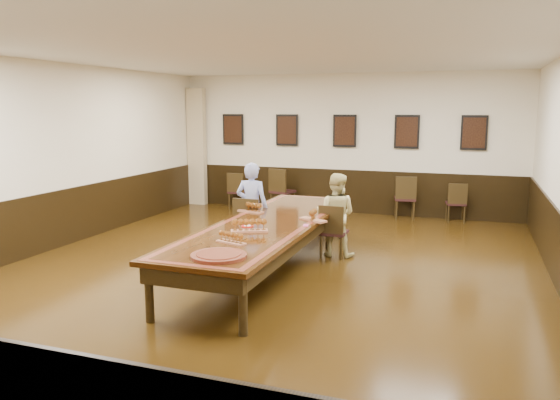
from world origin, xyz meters
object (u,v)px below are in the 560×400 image
at_px(spare_chair_a, 238,190).
at_px(spare_chair_c, 405,197).
at_px(person_man, 252,207).
at_px(conference_table, 269,231).
at_px(spare_chair_d, 456,202).
at_px(chair_man, 250,225).
at_px(carved_platter, 219,256).
at_px(chair_woman, 334,231).
at_px(person_woman, 336,215).
at_px(spare_chair_b, 283,190).

bearing_deg(spare_chair_a, spare_chair_c, 179.54).
distance_m(person_man, conference_table, 1.20).
height_order(spare_chair_a, spare_chair_d, spare_chair_a).
xyz_separation_m(chair_man, carved_platter, (0.83, -2.90, 0.30)).
relative_size(chair_woman, spare_chair_c, 0.92).
distance_m(person_man, person_woman, 1.42).
relative_size(spare_chair_b, spare_chair_d, 1.20).
distance_m(spare_chair_b, spare_chair_c, 2.83).
bearing_deg(spare_chair_b, chair_woman, 135.94).
bearing_deg(spare_chair_d, spare_chair_c, -8.04).
distance_m(chair_woman, spare_chair_b, 4.11).
bearing_deg(carved_platter, conference_table, 94.52).
bearing_deg(chair_woman, spare_chair_b, -57.20).
xyz_separation_m(chair_woman, conference_table, (-0.73, -1.09, 0.17)).
distance_m(spare_chair_a, spare_chair_c, 3.97).
height_order(spare_chair_a, spare_chair_c, spare_chair_c).
distance_m(person_woman, carved_platter, 3.26).
relative_size(spare_chair_a, person_man, 0.58).
bearing_deg(chair_woman, spare_chair_a, -45.33).
bearing_deg(spare_chair_d, person_woman, 53.35).
bearing_deg(person_woman, carved_platter, 81.69).
distance_m(spare_chair_b, spare_chair_d, 3.91).
distance_m(spare_chair_d, person_woman, 3.99).
bearing_deg(person_man, spare_chair_c, -121.70).
height_order(chair_woman, carved_platter, chair_woman).
xyz_separation_m(spare_chair_c, carved_platter, (-1.28, -6.73, 0.30)).
bearing_deg(carved_platter, spare_chair_c, 79.21).
distance_m(spare_chair_a, person_woman, 4.72).
bearing_deg(spare_chair_b, chair_man, 115.84).
bearing_deg(spare_chair_b, person_man, 116.09).
bearing_deg(carved_platter, spare_chair_d, 70.79).
relative_size(spare_chair_c, carved_platter, 1.26).
bearing_deg(conference_table, chair_woman, 56.19).
xyz_separation_m(chair_woman, person_woman, (0.00, 0.09, 0.25)).
bearing_deg(spare_chair_c, chair_woman, 68.21).
distance_m(chair_woman, conference_table, 1.32).
xyz_separation_m(spare_chair_c, person_woman, (-0.71, -3.52, 0.21)).
height_order(chair_man, spare_chair_a, chair_man).
relative_size(spare_chair_c, spare_chair_d, 1.13).
xyz_separation_m(spare_chair_d, conference_table, (-2.52, -4.74, 0.19)).
distance_m(spare_chair_b, person_man, 3.70).
relative_size(chair_man, spare_chair_b, 0.94).
xyz_separation_m(spare_chair_a, spare_chair_c, (3.97, 0.11, 0.04)).
xyz_separation_m(spare_chair_d, person_man, (-3.19, -3.76, 0.34)).
height_order(spare_chair_d, carved_platter, spare_chair_d).
height_order(spare_chair_a, spare_chair_b, spare_chair_b).
height_order(spare_chair_c, conference_table, spare_chair_c).
bearing_deg(person_man, person_woman, -173.98).
distance_m(chair_woman, person_man, 1.44).
distance_m(chair_man, person_woman, 1.45).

